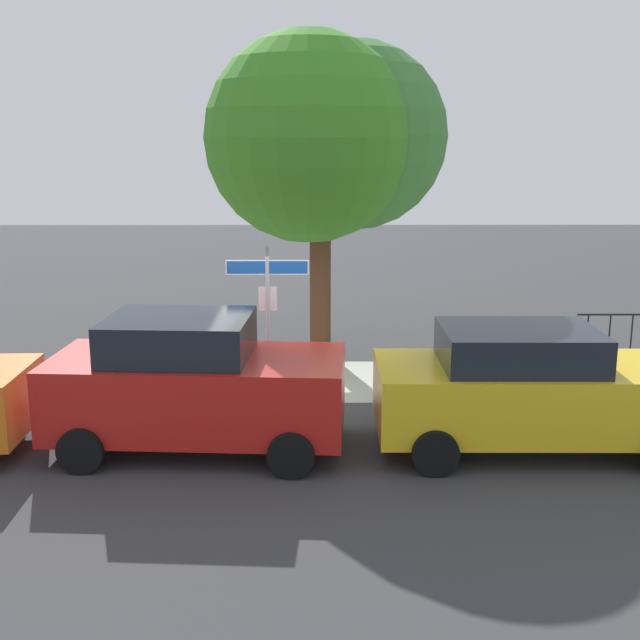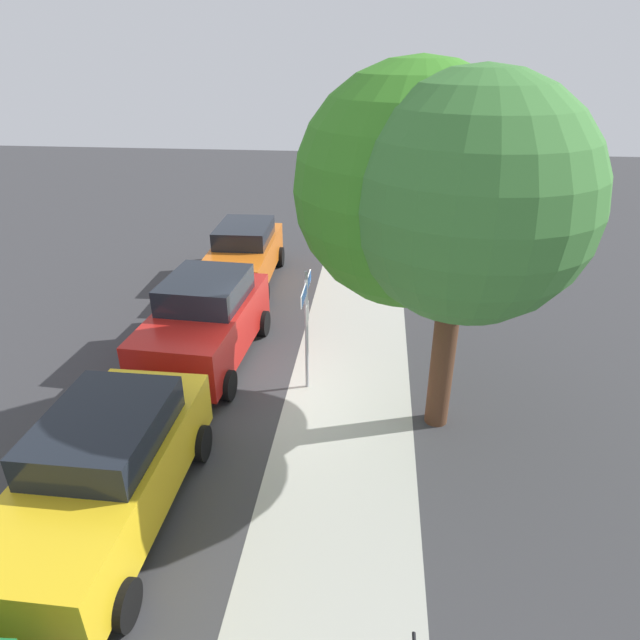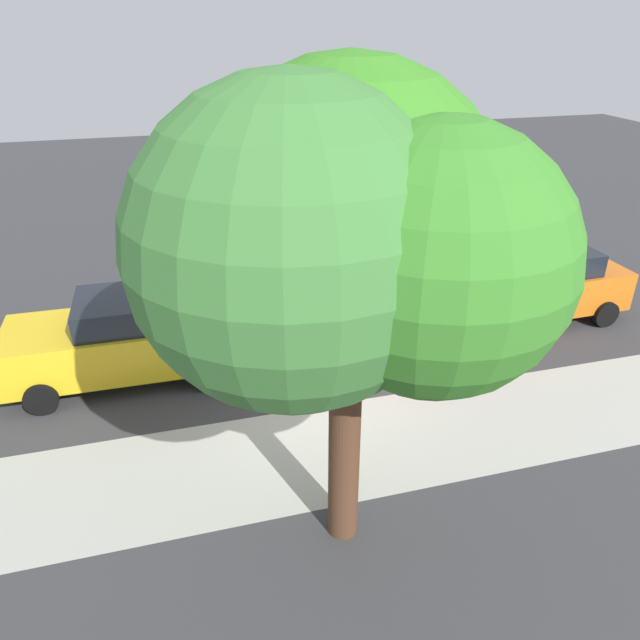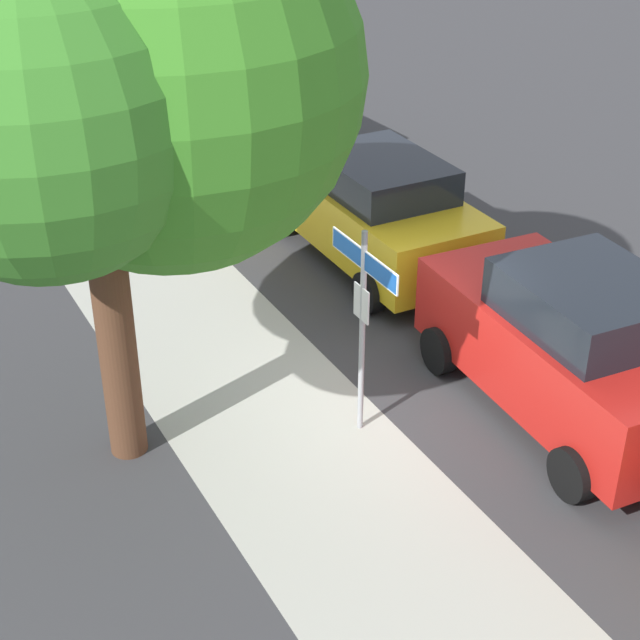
{
  "view_description": "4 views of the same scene",
  "coord_description": "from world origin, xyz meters",
  "px_view_note": "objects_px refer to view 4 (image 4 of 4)",
  "views": [
    {
      "loc": [
        0.46,
        -12.88,
        4.39
      ],
      "look_at": [
        0.53,
        -0.22,
        1.52
      ],
      "focal_mm": 44.0,
      "sensor_mm": 36.0,
      "label": 1
    },
    {
      "loc": [
        9.35,
        1.7,
        6.53
      ],
      "look_at": [
        -0.31,
        0.68,
        1.65
      ],
      "focal_mm": 30.46,
      "sensor_mm": 36.0,
      "label": 2
    },
    {
      "loc": [
        2.56,
        9.14,
        6.83
      ],
      "look_at": [
        0.22,
        0.59,
        2.21
      ],
      "focal_mm": 33.47,
      "sensor_mm": 36.0,
      "label": 3
    },
    {
      "loc": [
        -8.77,
        5.46,
        7.19
      ],
      "look_at": [
        -0.7,
        1.13,
        1.9
      ],
      "focal_mm": 54.93,
      "sensor_mm": 36.0,
      "label": 4
    }
  ],
  "objects_px": {
    "shade_tree": "(104,77)",
    "street_sign": "(363,297)",
    "car_red": "(573,344)",
    "car_yellow": "(372,207)",
    "car_green": "(253,110)"
  },
  "relations": [
    {
      "from": "shade_tree",
      "to": "street_sign",
      "type": "bearing_deg",
      "value": -110.48
    },
    {
      "from": "car_red",
      "to": "car_yellow",
      "type": "height_order",
      "value": "car_red"
    },
    {
      "from": "car_green",
      "to": "street_sign",
      "type": "bearing_deg",
      "value": 159.66
    },
    {
      "from": "shade_tree",
      "to": "car_red",
      "type": "distance_m",
      "value": 6.28
    },
    {
      "from": "car_yellow",
      "to": "car_green",
      "type": "distance_m",
      "value": 5.06
    },
    {
      "from": "street_sign",
      "to": "shade_tree",
      "type": "xyz_separation_m",
      "value": [
        0.92,
        2.45,
        2.64
      ]
    },
    {
      "from": "car_green",
      "to": "car_red",
      "type": "bearing_deg",
      "value": 174.87
    },
    {
      "from": "shade_tree",
      "to": "car_yellow",
      "type": "relative_size",
      "value": 1.41
    },
    {
      "from": "car_red",
      "to": "car_yellow",
      "type": "relative_size",
      "value": 0.94
    },
    {
      "from": "car_red",
      "to": "street_sign",
      "type": "bearing_deg",
      "value": 72.87
    },
    {
      "from": "car_yellow",
      "to": "car_green",
      "type": "height_order",
      "value": "car_green"
    },
    {
      "from": "shade_tree",
      "to": "car_yellow",
      "type": "distance_m",
      "value": 6.82
    },
    {
      "from": "street_sign",
      "to": "car_green",
      "type": "xyz_separation_m",
      "value": [
        9.0,
        -2.74,
        -0.79
      ]
    },
    {
      "from": "street_sign",
      "to": "car_green",
      "type": "bearing_deg",
      "value": -16.92
    },
    {
      "from": "car_yellow",
      "to": "car_green",
      "type": "xyz_separation_m",
      "value": [
        5.05,
        -0.23,
        0.12
      ]
    }
  ]
}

